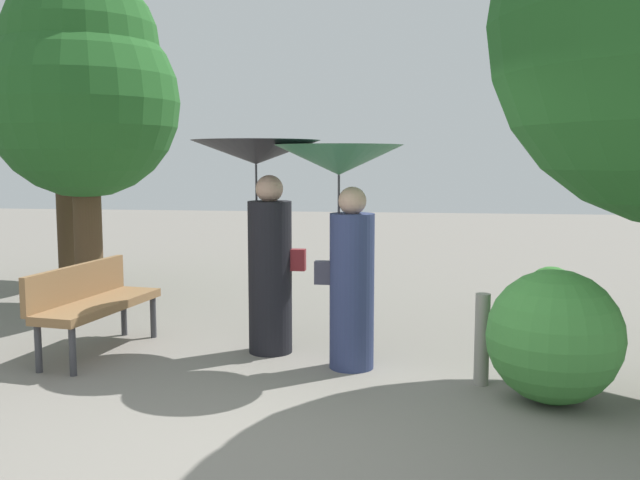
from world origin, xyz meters
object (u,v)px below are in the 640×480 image
(tree_near_left, at_px, (83,85))
(person_left, at_px, (263,207))
(park_bench, at_px, (92,299))
(person_right, at_px, (344,213))
(tree_mid_left, at_px, (64,87))
(path_marker_post, at_px, (482,339))

(tree_near_left, bearing_deg, person_left, -32.59)
(park_bench, xyz_separation_m, tree_near_left, (-0.94, 1.87, 2.18))
(person_right, bearing_deg, park_bench, 84.82)
(person_left, xyz_separation_m, park_bench, (-1.58, -0.26, -0.87))
(tree_mid_left, relative_size, path_marker_post, 5.61)
(person_right, distance_m, tree_near_left, 4.11)
(tree_near_left, relative_size, path_marker_post, 5.44)
(person_left, relative_size, park_bench, 1.28)
(tree_mid_left, bearing_deg, person_right, -39.73)
(person_left, xyz_separation_m, tree_mid_left, (-3.65, 3.30, 1.47))
(person_right, distance_m, path_marker_post, 1.55)
(person_left, bearing_deg, tree_near_left, 55.52)
(person_right, height_order, path_marker_post, person_right)
(tree_near_left, height_order, tree_mid_left, tree_mid_left)
(person_left, distance_m, tree_near_left, 3.27)
(park_bench, bearing_deg, person_left, -72.47)
(person_left, bearing_deg, person_right, -118.13)
(person_left, distance_m, park_bench, 1.83)
(park_bench, bearing_deg, tree_mid_left, 38.35)
(park_bench, height_order, tree_mid_left, tree_mid_left)
(person_left, relative_size, path_marker_post, 2.66)
(tree_near_left, xyz_separation_m, path_marker_post, (4.48, -2.33, -2.32))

